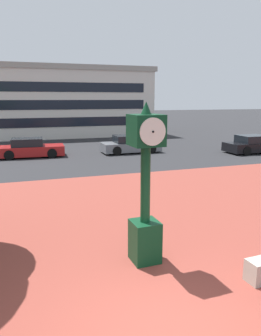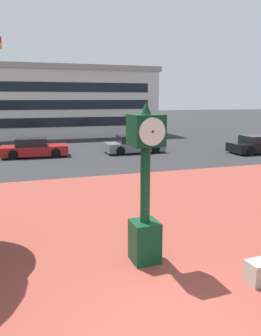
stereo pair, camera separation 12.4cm
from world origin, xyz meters
The scene contains 7 objects.
ground_plane centered at (0.00, 0.00, 0.00)m, with size 200.00×200.00×0.00m, color #262628.
plaza_brick_paving centered at (0.00, 3.80, 0.00)m, with size 44.00×15.60×0.01m, color brown.
street_clock centered at (0.46, 2.55, 1.82)m, with size 0.73×0.82×3.83m.
car_street_near centered at (-1.79, 18.51, 0.57)m, with size 4.45×2.01×1.28m.
car_street_far centered at (5.24, 18.12, 0.57)m, with size 4.28×1.95×1.28m.
car_street_distant centered at (13.87, 15.25, 0.57)m, with size 4.34×2.01×1.28m.
civic_building centered at (-1.27, 33.70, 3.58)m, with size 25.32×12.09×7.14m.
Camera 2 is at (-2.04, -4.28, 3.89)m, focal length 34.52 mm.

